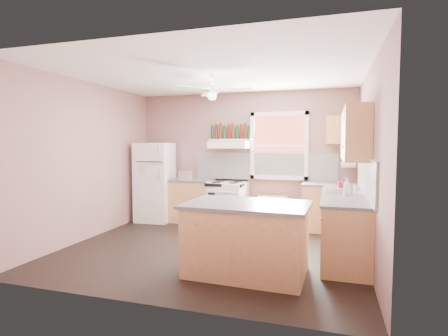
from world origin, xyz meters
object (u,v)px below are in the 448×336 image
(toaster, at_px, (185,175))
(cart, at_px, (272,212))
(stove, at_px, (227,203))
(refrigerator, at_px, (155,182))
(island, at_px, (247,240))

(toaster, height_order, cart, toaster)
(cart, bearing_deg, stove, 175.29)
(refrigerator, height_order, cart, refrigerator)
(refrigerator, relative_size, stove, 1.93)
(island, bearing_deg, stove, 113.74)
(refrigerator, bearing_deg, island, -47.73)
(stove, bearing_deg, refrigerator, -169.58)
(cart, bearing_deg, island, -96.48)
(stove, distance_m, cart, 0.93)
(refrigerator, height_order, stove, refrigerator)
(cart, bearing_deg, toaster, 177.19)
(refrigerator, xyz_separation_m, toaster, (0.68, 0.03, 0.16))
(toaster, height_order, island, toaster)
(toaster, distance_m, cart, 1.93)
(refrigerator, height_order, toaster, refrigerator)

